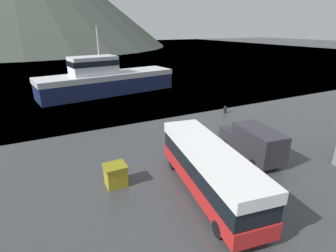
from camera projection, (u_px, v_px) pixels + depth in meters
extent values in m
plane|color=slate|center=(53.00, 48.00, 128.97)|extent=(240.00, 240.00, 0.00)
cube|color=red|center=(208.00, 180.00, 16.24)|extent=(4.10, 10.36, 0.93)
cube|color=black|center=(209.00, 166.00, 15.89)|extent=(4.01, 10.15, 1.06)
cube|color=white|center=(210.00, 153.00, 15.58)|extent=(4.10, 10.36, 0.66)
cube|color=black|center=(180.00, 137.00, 20.45)|extent=(2.21, 0.41, 1.43)
cylinder|color=black|center=(173.00, 163.00, 19.22)|extent=(0.44, 0.94, 0.90)
cylinder|color=black|center=(200.00, 159.00, 19.87)|extent=(0.44, 0.94, 0.90)
cylinder|color=black|center=(219.00, 229.00, 12.94)|extent=(0.44, 0.94, 0.90)
cylinder|color=black|center=(257.00, 219.00, 13.59)|extent=(0.44, 0.94, 0.90)
cube|color=#2D2D33|center=(258.00, 143.00, 20.09)|extent=(2.65, 4.49, 2.24)
cube|color=#2D2D33|center=(235.00, 135.00, 22.94)|extent=(2.34, 2.08, 1.23)
cube|color=black|center=(242.00, 127.00, 21.80)|extent=(1.80, 0.29, 0.78)
cylinder|color=black|center=(227.00, 144.00, 22.64)|extent=(0.31, 0.72, 0.70)
cylinder|color=black|center=(245.00, 141.00, 23.24)|extent=(0.31, 0.72, 0.70)
cylinder|color=black|center=(254.00, 164.00, 19.32)|extent=(0.31, 0.72, 0.70)
cylinder|color=black|center=(275.00, 160.00, 19.93)|extent=(0.31, 0.72, 0.70)
cube|color=#19234C|center=(108.00, 83.00, 40.89)|extent=(21.30, 8.18, 3.16)
cube|color=silver|center=(108.00, 76.00, 40.47)|extent=(21.52, 8.26, 0.79)
cube|color=silver|center=(93.00, 65.00, 38.74)|extent=(7.11, 4.57, 2.62)
cube|color=black|center=(93.00, 63.00, 38.60)|extent=(7.25, 4.70, 0.79)
cylinder|color=#B2B2B7|center=(98.00, 41.00, 38.07)|extent=(0.20, 0.20, 4.23)
cube|color=olive|center=(116.00, 176.00, 17.13)|extent=(1.29, 1.20, 1.32)
cube|color=olive|center=(115.00, 166.00, 16.87)|extent=(1.42, 1.32, 0.15)
cube|color=#1E5138|center=(69.00, 80.00, 48.40)|extent=(3.12, 7.38, 1.05)
cylinder|color=black|center=(225.00, 111.00, 31.78)|extent=(0.35, 0.35, 0.56)
sphere|color=black|center=(225.00, 108.00, 31.64)|extent=(0.40, 0.40, 0.40)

